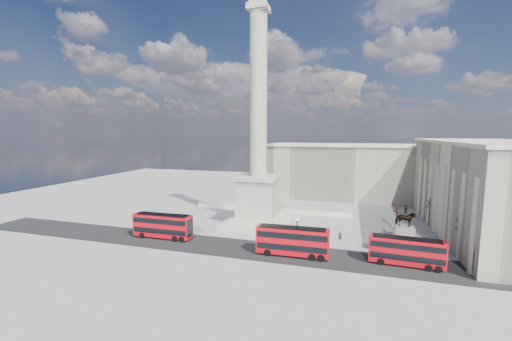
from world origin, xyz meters
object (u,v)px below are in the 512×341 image
object	(u,v)px
red_bus_b	(293,241)
equestrian_statue	(404,235)
pedestrian_walking	(340,237)
pedestrian_standing	(376,251)
red_bus_a	(163,226)
victorian_lamp	(297,233)
red_bus_c	(406,251)
nelsons_column	(258,166)
pedestrian_crossing	(281,236)

from	to	relation	value
red_bus_b	equestrian_statue	bearing A→B (deg)	22.17
pedestrian_walking	pedestrian_standing	size ratio (longest dim) A/B	1.17
red_bus_a	victorian_lamp	xyz separation A→B (m)	(25.97, -1.52, 1.38)
red_bus_b	red_bus_c	world-z (taller)	red_bus_b
victorian_lamp	red_bus_c	bearing A→B (deg)	3.29
red_bus_b	pedestrian_standing	distance (m)	13.92
nelsons_column	pedestrian_standing	distance (m)	28.87
red_bus_b	equestrian_statue	size ratio (longest dim) A/B	1.48
equestrian_statue	pedestrian_walking	size ratio (longest dim) A/B	4.42
nelsons_column	red_bus_a	size ratio (longest dim) A/B	4.32
red_bus_a	red_bus_c	xyz separation A→B (m)	(42.52, -0.57, -0.18)
equestrian_statue	red_bus_a	bearing A→B (deg)	-171.88
red_bus_a	red_bus_c	bearing A→B (deg)	-1.47
red_bus_b	equestrian_statue	xyz separation A→B (m)	(17.91, 7.77, 0.25)
nelsons_column	pedestrian_standing	bearing A→B (deg)	-26.04
red_bus_b	pedestrian_standing	world-z (taller)	red_bus_b
equestrian_statue	pedestrian_crossing	bearing A→B (deg)	-176.24
red_bus_a	pedestrian_standing	distance (m)	38.62
pedestrian_standing	nelsons_column	bearing A→B (deg)	-34.91
pedestrian_walking	victorian_lamp	bearing A→B (deg)	-119.30
red_bus_c	equestrian_statue	xyz separation A→B (m)	(0.71, 6.73, 0.50)
red_bus_b	nelsons_column	bearing A→B (deg)	122.23
nelsons_column	pedestrian_standing	world-z (taller)	nelsons_column
pedestrian_standing	red_bus_b	bearing A→B (deg)	8.57
equestrian_statue	pedestrian_crossing	distance (m)	21.39
pedestrian_crossing	red_bus_a	bearing A→B (deg)	50.13
red_bus_b	pedestrian_walking	xyz separation A→B (m)	(7.32, 9.33, -1.61)
nelsons_column	pedestrian_walking	xyz separation A→B (m)	(17.68, -6.30, -12.01)
equestrian_statue	pedestrian_standing	world-z (taller)	equestrian_statue
red_bus_a	victorian_lamp	bearing A→B (deg)	-4.05
pedestrian_standing	pedestrian_crossing	distance (m)	16.69
pedestrian_walking	pedestrian_standing	xyz separation A→B (m)	(5.86, -5.20, -0.13)
pedestrian_standing	red_bus_c	bearing A→B (deg)	133.53
red_bus_c	pedestrian_walking	world-z (taller)	red_bus_c
red_bus_c	victorian_lamp	bearing A→B (deg)	-172.80
pedestrian_walking	red_bus_b	bearing A→B (deg)	-121.59
victorian_lamp	pedestrian_standing	size ratio (longest dim) A/B	4.21
nelsons_column	red_bus_c	distance (m)	32.96
pedestrian_crossing	red_bus_c	bearing A→B (deg)	-156.67
equestrian_statue	pedestrian_walking	xyz separation A→B (m)	(-10.59, 1.56, -1.86)
nelsons_column	red_bus_c	bearing A→B (deg)	-27.91
red_bus_c	pedestrian_standing	world-z (taller)	red_bus_c
nelsons_column	pedestrian_walking	size ratio (longest dim) A/B	27.61
red_bus_b	pedestrian_crossing	xyz separation A→B (m)	(-3.36, 6.37, -1.60)
pedestrian_standing	pedestrian_crossing	xyz separation A→B (m)	(-16.54, 2.24, 0.14)
nelsons_column	equestrian_statue	world-z (taller)	nelsons_column
red_bus_a	red_bus_b	bearing A→B (deg)	-4.33
pedestrian_crossing	equestrian_statue	bearing A→B (deg)	-138.37
pedestrian_walking	pedestrian_standing	world-z (taller)	pedestrian_walking
nelsons_column	pedestrian_crossing	size ratio (longest dim) A/B	27.31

